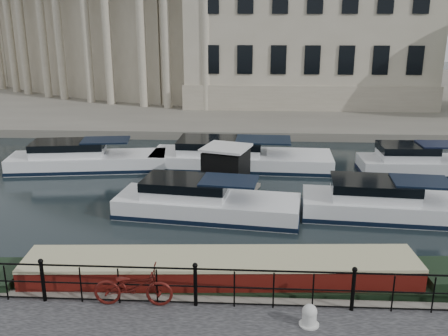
{
  "coord_description": "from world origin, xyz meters",
  "views": [
    {
      "loc": [
        1.36,
        -13.55,
        7.73
      ],
      "look_at": [
        0.5,
        2.0,
        3.0
      ],
      "focal_mm": 40.0,
      "sensor_mm": 36.0,
      "label": 1
    }
  ],
  "objects_px": {
    "mooring_bollard": "(309,316)",
    "harbour_hut": "(226,171)",
    "narrowboat": "(221,283)",
    "bicycle": "(133,286)"
  },
  "relations": [
    {
      "from": "mooring_bollard",
      "to": "harbour_hut",
      "type": "height_order",
      "value": "harbour_hut"
    },
    {
      "from": "bicycle",
      "to": "mooring_bollard",
      "type": "distance_m",
      "value": 4.51
    },
    {
      "from": "narrowboat",
      "to": "harbour_hut",
      "type": "xyz_separation_m",
      "value": [
        -0.32,
        9.07,
        0.59
      ]
    },
    {
      "from": "bicycle",
      "to": "narrowboat",
      "type": "distance_m",
      "value": 2.76
    },
    {
      "from": "narrowboat",
      "to": "bicycle",
      "type": "bearing_deg",
      "value": -148.23
    },
    {
      "from": "mooring_bollard",
      "to": "narrowboat",
      "type": "height_order",
      "value": "narrowboat"
    },
    {
      "from": "bicycle",
      "to": "mooring_bollard",
      "type": "xyz_separation_m",
      "value": [
        4.45,
        -0.65,
        -0.28
      ]
    },
    {
      "from": "harbour_hut",
      "to": "narrowboat",
      "type": "bearing_deg",
      "value": -70.96
    },
    {
      "from": "mooring_bollard",
      "to": "bicycle",
      "type": "bearing_deg",
      "value": 171.73
    },
    {
      "from": "mooring_bollard",
      "to": "narrowboat",
      "type": "distance_m",
      "value": 3.19
    }
  ]
}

